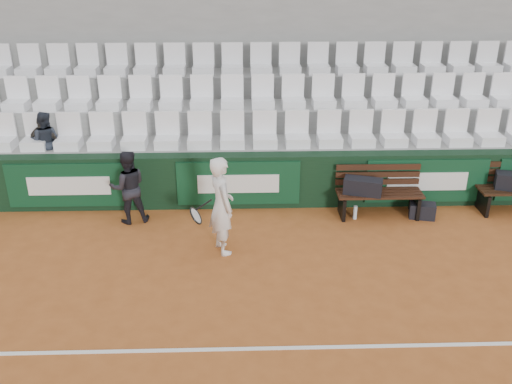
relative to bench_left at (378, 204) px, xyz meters
name	(u,v)px	position (x,y,z in m)	size (l,w,h in m)	color
ground	(256,349)	(-2.28, -3.52, -0.23)	(80.00, 80.00, 0.00)	#AD5A27
court_baseline	(256,349)	(-2.28, -3.52, -0.22)	(18.00, 0.06, 0.01)	white
back_barrier	(253,180)	(-2.21, 0.48, 0.28)	(18.00, 0.34, 1.00)	black
grandstand_tier_front	(249,167)	(-2.28, 1.11, 0.28)	(18.00, 0.95, 1.00)	#999896
grandstand_tier_mid	(248,140)	(-2.28, 2.06, 0.50)	(18.00, 0.95, 1.45)	gray
grandstand_tier_back	(247,116)	(-2.28, 3.01, 0.72)	(18.00, 0.95, 1.90)	gray
grandstand_rear_wall	(246,52)	(-2.28, 3.63, 1.98)	(18.00, 0.30, 4.40)	gray
seat_row_front	(249,130)	(-2.28, 0.93, 1.09)	(11.90, 0.44, 0.63)	white
seat_row_mid	(248,92)	(-2.28, 1.88, 1.54)	(11.90, 0.44, 0.63)	white
seat_row_back	(247,59)	(-2.28, 2.83, 1.99)	(11.90, 0.44, 0.63)	silver
bench_left	(378,204)	(0.00, 0.00, 0.00)	(1.50, 0.56, 0.45)	#371C10
sports_bag_left	(363,186)	(-0.31, -0.04, 0.37)	(0.65, 0.28, 0.28)	black
sports_bag_ground	(422,211)	(0.76, -0.11, -0.09)	(0.44, 0.27, 0.27)	black
water_bottle_near	(355,212)	(-0.43, -0.12, -0.10)	(0.07, 0.07, 0.25)	silver
water_bottle_far	(424,213)	(0.78, -0.18, -0.11)	(0.07, 0.07, 0.23)	silver
tennis_player	(221,205)	(-2.74, -1.14, 0.57)	(0.78, 0.68, 1.58)	silver
ball_kid	(128,187)	(-4.36, -0.09, 0.43)	(0.63, 0.49, 1.30)	black
spectator_b	(41,120)	(-6.03, 0.98, 1.30)	(0.61, 0.26, 1.05)	#37322C
spectator_c	(42,118)	(-6.01, 0.98, 1.34)	(0.55, 0.43, 1.12)	#212631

